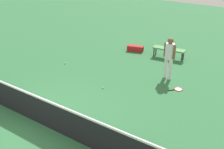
% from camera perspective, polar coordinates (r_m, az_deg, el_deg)
% --- Properties ---
extents(ground_plane, '(40.00, 40.00, 0.00)m').
position_cam_1_polar(ground_plane, '(8.69, -15.03, -9.75)').
color(ground_plane, '#2D6B3D').
extents(court_net, '(10.09, 0.09, 1.07)m').
position_cam_1_polar(court_net, '(8.42, -15.42, -6.97)').
color(court_net, '#4C4C51').
rests_on(court_net, ground_plane).
extents(player_near_side, '(0.53, 0.40, 1.70)m').
position_cam_1_polar(player_near_side, '(10.80, 11.90, 4.04)').
color(player_near_side, white).
rests_on(player_near_side, ground_plane).
extents(tennis_racket_near_player, '(0.50, 0.56, 0.03)m').
position_cam_1_polar(tennis_racket_near_player, '(10.44, 13.58, -3.01)').
color(tennis_racket_near_player, red).
rests_on(tennis_racket_near_player, ground_plane).
extents(tennis_ball_near_player, '(0.07, 0.07, 0.07)m').
position_cam_1_polar(tennis_ball_near_player, '(10.21, -1.92, -2.78)').
color(tennis_ball_near_player, '#C6E033').
rests_on(tennis_ball_near_player, ground_plane).
extents(tennis_ball_by_net, '(0.07, 0.07, 0.07)m').
position_cam_1_polar(tennis_ball_by_net, '(8.99, -9.79, -7.60)').
color(tennis_ball_by_net, '#C6E033').
rests_on(tennis_ball_by_net, ground_plane).
extents(tennis_ball_midcourt, '(0.07, 0.07, 0.07)m').
position_cam_1_polar(tennis_ball_midcourt, '(12.43, -9.78, 2.32)').
color(tennis_ball_midcourt, '#C6E033').
rests_on(tennis_ball_midcourt, ground_plane).
extents(courtside_bench, '(1.54, 0.57, 0.48)m').
position_cam_1_polar(courtside_bench, '(13.04, 11.82, 5.10)').
color(courtside_bench, '#4C8C4C').
rests_on(courtside_bench, ground_plane).
extents(equipment_bag, '(0.85, 0.50, 0.28)m').
position_cam_1_polar(equipment_bag, '(13.74, 5.04, 5.43)').
color(equipment_bag, '#B21E1E').
rests_on(equipment_bag, ground_plane).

